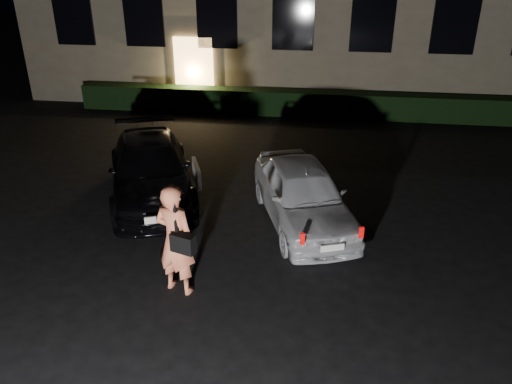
# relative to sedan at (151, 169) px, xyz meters

# --- Properties ---
(ground) EXTENTS (80.00, 80.00, 0.00)m
(ground) POSITION_rel_sedan_xyz_m (2.69, -3.61, -0.65)
(ground) COLOR black
(ground) RESTS_ON ground
(hedge) EXTENTS (15.00, 0.70, 0.85)m
(hedge) POSITION_rel_sedan_xyz_m (2.69, 6.89, -0.22)
(hedge) COLOR black
(hedge) RESTS_ON ground
(sedan) EXTENTS (3.33, 4.81, 1.29)m
(sedan) POSITION_rel_sedan_xyz_m (0.00, 0.00, 0.00)
(sedan) COLOR black
(sedan) RESTS_ON ground
(hatch) EXTENTS (2.72, 4.12, 1.30)m
(hatch) POSITION_rel_sedan_xyz_m (3.57, -0.81, 0.01)
(hatch) COLOR silver
(hatch) RESTS_ON ground
(man) EXTENTS (0.82, 0.68, 1.96)m
(man) POSITION_rel_sedan_xyz_m (1.64, -3.48, 0.34)
(man) COLOR #E0724F
(man) RESTS_ON ground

